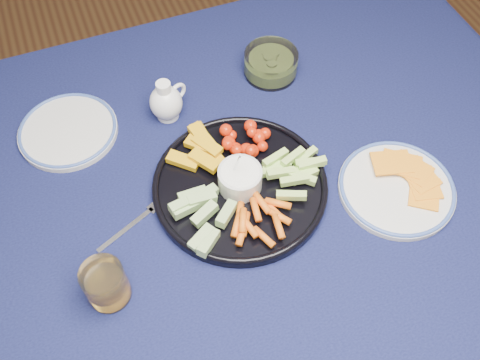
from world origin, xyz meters
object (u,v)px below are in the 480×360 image
object	(u,v)px
creamer_pitcher	(166,102)
pickle_bowl	(271,64)
crudite_platter	(239,185)
juice_tumbler	(106,285)
cheese_plate	(397,187)
side_plate_extra	(68,131)
dining_table	(189,218)

from	to	relation	value
creamer_pitcher	pickle_bowl	world-z (taller)	creamer_pitcher
crudite_platter	pickle_bowl	size ratio (longest dim) A/B	2.81
pickle_bowl	juice_tumbler	world-z (taller)	juice_tumbler
crudite_platter	creamer_pitcher	xyz separation A→B (m)	(-0.07, 0.24, 0.02)
crudite_platter	cheese_plate	size ratio (longest dim) A/B	1.51
creamer_pitcher	side_plate_extra	bearing A→B (deg)	172.41
creamer_pitcher	pickle_bowl	bearing A→B (deg)	8.56
creamer_pitcher	juice_tumbler	size ratio (longest dim) A/B	1.12
crudite_platter	creamer_pitcher	world-z (taller)	crudite_platter
juice_tumbler	side_plate_extra	world-z (taller)	juice_tumbler
pickle_bowl	cheese_plate	xyz separation A→B (m)	(0.10, -0.40, -0.01)
dining_table	side_plate_extra	world-z (taller)	side_plate_extra
dining_table	juice_tumbler	distance (m)	0.27
dining_table	juice_tumbler	xyz separation A→B (m)	(-0.19, -0.15, 0.13)
side_plate_extra	dining_table	bearing A→B (deg)	-52.92
juice_tumbler	crudite_platter	bearing A→B (deg)	22.68
crudite_platter	juice_tumbler	distance (m)	0.32
creamer_pitcher	side_plate_extra	xyz separation A→B (m)	(-0.22, 0.03, -0.03)
pickle_bowl	dining_table	bearing A→B (deg)	-138.95
creamer_pitcher	cheese_plate	xyz separation A→B (m)	(0.37, -0.36, -0.03)
crudite_platter	cheese_plate	distance (m)	0.31
crudite_platter	dining_table	bearing A→B (deg)	165.57
crudite_platter	pickle_bowl	distance (m)	0.34
cheese_plate	side_plate_extra	world-z (taller)	cheese_plate
juice_tumbler	cheese_plate	bearing A→B (deg)	0.74
side_plate_extra	juice_tumbler	bearing A→B (deg)	-90.37
dining_table	crudite_platter	bearing A→B (deg)	-14.43
cheese_plate	side_plate_extra	size ratio (longest dim) A/B	1.10
dining_table	juice_tumbler	size ratio (longest dim) A/B	18.80
pickle_bowl	cheese_plate	bearing A→B (deg)	-75.37
creamer_pitcher	crudite_platter	bearing A→B (deg)	-73.08
cheese_plate	pickle_bowl	bearing A→B (deg)	104.63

